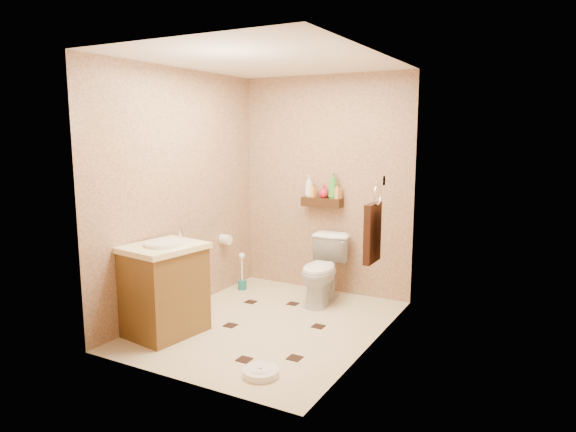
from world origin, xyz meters
The scene contains 19 objects.
ground centered at (0.00, 0.00, 0.00)m, with size 2.50×2.50×0.00m, color beige.
wall_back centered at (0.00, 1.25, 1.20)m, with size 2.00×0.04×2.40m, color tan.
wall_front centered at (0.00, -1.25, 1.20)m, with size 2.00×0.04×2.40m, color tan.
wall_left centered at (-1.00, 0.00, 1.20)m, with size 0.04×2.50×2.40m, color tan.
wall_right centered at (1.00, 0.00, 1.20)m, with size 0.04×2.50×2.40m, color tan.
ceiling centered at (0.00, 0.00, 2.40)m, with size 2.00×2.50×0.02m, color white.
wall_shelf centered at (0.00, 1.17, 1.02)m, with size 0.46×0.14×0.10m, color #3D2410.
floor_accents centered at (0.06, -0.03, 0.00)m, with size 1.16×1.47×0.01m.
toilet centered at (0.17, 0.83, 0.35)m, with size 0.39×0.69×0.70m, color white.
vanity centered at (-0.70, -0.62, 0.42)m, with size 0.63×0.73×0.94m.
bathroom_scale centered at (0.47, -0.91, 0.03)m, with size 0.30×0.30×0.05m.
toilet_brush centered at (-0.82, 0.79, 0.15)m, with size 0.10×0.10×0.43m.
towel_ring centered at (0.91, 0.25, 0.95)m, with size 0.12×0.30×0.76m.
toilet_paper centered at (-0.94, 0.65, 0.60)m, with size 0.12×0.11×0.12m.
bottle_a centered at (-0.16, 1.17, 1.19)m, with size 0.09×0.09×0.24m, color silver.
bottle_b centered at (-0.12, 1.17, 1.14)m, with size 0.07×0.07×0.15m, color #FFA635.
bottle_c centered at (0.02, 1.17, 1.14)m, with size 0.11×0.11×0.15m, color red.
bottle_d centered at (0.13, 1.17, 1.21)m, with size 0.11×0.11×0.28m, color green.
bottle_e centered at (0.18, 1.17, 1.16)m, with size 0.08×0.08×0.17m, color #DB8D49.
Camera 1 is at (2.36, -3.94, 1.79)m, focal length 32.00 mm.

